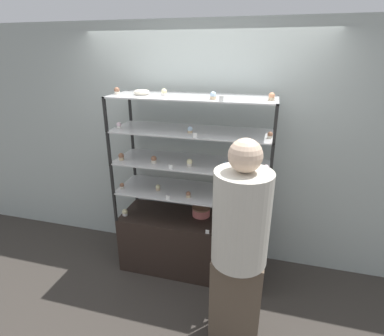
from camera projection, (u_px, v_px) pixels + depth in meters
ground_plane at (192, 267)px, 3.42m from camera, size 20.00×20.00×0.00m
back_wall at (202, 148)px, 3.32m from camera, size 8.00×0.05×2.60m
display_base at (192, 243)px, 3.30m from camera, size 1.54×0.53×0.64m
display_riser_lower at (192, 193)px, 3.08m from camera, size 1.54×0.53×0.32m
display_riser_middle at (192, 164)px, 2.96m from camera, size 1.54×0.53×0.32m
display_riser_upper at (192, 132)px, 2.85m from camera, size 1.54×0.53×0.32m
display_riser_top at (192, 98)px, 2.73m from camera, size 1.54×0.53×0.32m
layer_cake_centerpiece at (201, 211)px, 3.23m from camera, size 0.20×0.20×0.10m
sheet_cake_frosted at (237, 191)px, 3.01m from camera, size 0.22×0.14×0.06m
cupcake_0 at (125, 212)px, 3.24m from camera, size 0.06×0.06×0.07m
cupcake_1 at (261, 231)px, 2.90m from camera, size 0.06×0.06×0.07m
price_tag_0 at (207, 232)px, 2.91m from camera, size 0.04×0.00×0.04m
cupcake_2 at (122, 186)px, 3.13m from camera, size 0.05×0.05×0.06m
cupcake_3 at (158, 187)px, 3.09m from camera, size 0.05×0.05×0.06m
cupcake_4 at (188, 194)px, 2.94m from camera, size 0.05×0.05×0.06m
cupcake_5 at (264, 200)px, 2.82m from camera, size 0.05×0.05×0.06m
price_tag_1 at (168, 198)px, 2.89m from camera, size 0.04×0.00×0.04m
cupcake_6 at (121, 157)px, 3.00m from camera, size 0.06×0.06×0.07m
cupcake_7 at (154, 159)px, 2.92m from camera, size 0.06×0.06×0.07m
cupcake_8 at (189, 163)px, 2.84m from camera, size 0.06×0.06×0.07m
cupcake_9 at (226, 165)px, 2.77m from camera, size 0.06×0.06×0.07m
cupcake_10 at (266, 168)px, 2.70m from camera, size 0.06×0.06×0.07m
price_tag_2 at (171, 167)px, 2.76m from camera, size 0.04×0.00×0.04m
cupcake_11 at (119, 125)px, 2.92m from camera, size 0.05×0.05×0.06m
cupcake_12 at (190, 130)px, 2.75m from camera, size 0.05×0.05×0.06m
cupcake_13 at (270, 135)px, 2.57m from camera, size 0.05×0.05×0.06m
price_tag_3 at (195, 135)px, 2.59m from camera, size 0.04×0.00×0.04m
cupcake_14 at (117, 91)px, 2.84m from camera, size 0.05×0.05×0.07m
cupcake_15 at (164, 92)px, 2.73m from camera, size 0.05×0.05×0.07m
cupcake_16 at (213, 96)px, 2.53m from camera, size 0.05×0.05×0.07m
cupcake_17 at (272, 97)px, 2.47m from camera, size 0.05×0.05×0.07m
price_tag_4 at (221, 99)px, 2.42m from camera, size 0.04×0.00×0.04m
donut_glazed at (142, 92)px, 2.81m from camera, size 0.15×0.15×0.04m
customer_figure at (239, 246)px, 2.23m from camera, size 0.41×0.41×1.78m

